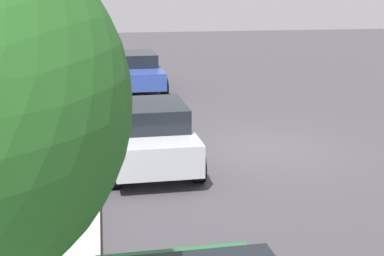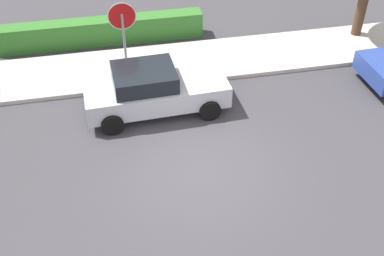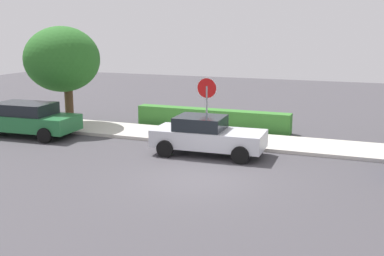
% 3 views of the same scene
% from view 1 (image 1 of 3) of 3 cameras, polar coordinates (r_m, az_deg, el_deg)
% --- Properties ---
extents(ground_plane, '(60.00, 60.00, 0.00)m').
position_cam_1_polar(ground_plane, '(14.47, 6.47, -2.01)').
color(ground_plane, '#423F44').
extents(sidewalk_curb, '(32.00, 2.54, 0.14)m').
position_cam_1_polar(sidewalk_curb, '(14.02, -14.19, -2.62)').
color(sidewalk_curb, beige).
rests_on(sidewalk_curb, ground_plane).
extents(stop_sign, '(0.87, 0.08, 2.72)m').
position_cam_1_polar(stop_sign, '(12.18, -12.45, 3.75)').
color(stop_sign, gray).
rests_on(stop_sign, ground_plane).
extents(parked_car_silver, '(4.25, 2.06, 1.45)m').
position_cam_1_polar(parked_car_silver, '(13.07, -4.24, -0.45)').
color(parked_car_silver, silver).
rests_on(parked_car_silver, ground_plane).
extents(parked_car_blue, '(4.12, 2.18, 1.36)m').
position_cam_1_polar(parked_car_blue, '(21.71, -5.68, 5.55)').
color(parked_car_blue, '#2D479E').
rests_on(parked_car_blue, ground_plane).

